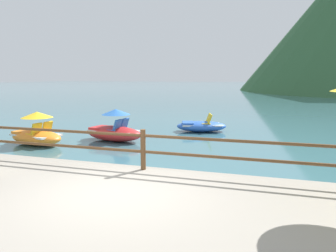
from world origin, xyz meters
TOP-DOWN VIEW (x-y plane):
  - ground_plane at (0.00, 40.00)m, footprint 200.00×200.00m
  - dock_railing at (0.00, 1.55)m, footprint 23.92×0.12m
  - pedal_boat_0 at (-0.20, 9.44)m, footprint 2.56×1.85m
  - pedal_boat_1 at (-5.58, 4.72)m, footprint 2.52×1.67m
  - pedal_boat_3 at (-3.10, 6.24)m, footprint 2.67×1.63m

SIDE VIEW (x-z plane):
  - ground_plane at x=0.00m, z-range 0.00..0.00m
  - pedal_boat_0 at x=-0.20m, z-range -0.16..0.67m
  - pedal_boat_1 at x=-5.58m, z-range -0.21..1.04m
  - pedal_boat_3 at x=-3.10m, z-range -0.22..1.06m
  - dock_railing at x=0.00m, z-range 0.51..1.46m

